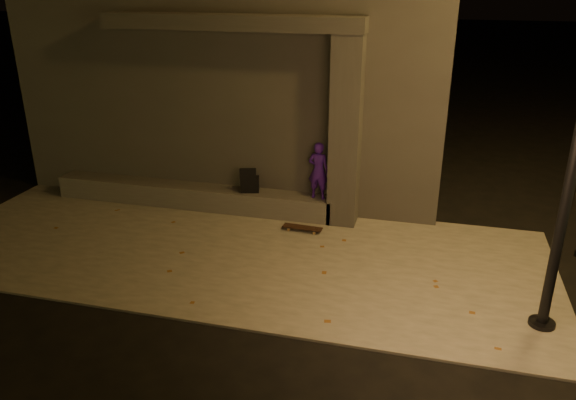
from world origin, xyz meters
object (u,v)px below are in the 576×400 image
(column, at_px, (346,133))
(skateboarder, at_px, (318,171))
(backpack, at_px, (250,183))
(skateboard, at_px, (302,228))

(column, xyz_separation_m, skateboarder, (-0.50, 0.00, -0.78))
(skateboarder, bearing_deg, backpack, 8.35)
(backpack, height_order, skateboard, backpack)
(column, distance_m, skateboard, 1.96)
(skateboarder, height_order, backpack, skateboarder)
(backpack, bearing_deg, skateboarder, -15.03)
(backpack, bearing_deg, column, -15.03)
(backpack, relative_size, skateboard, 0.68)
(column, xyz_separation_m, skateboard, (-0.66, -0.65, -1.73))
(skateboarder, bearing_deg, column, -171.65)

